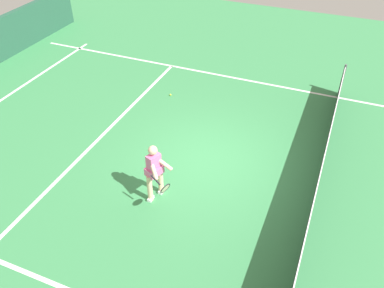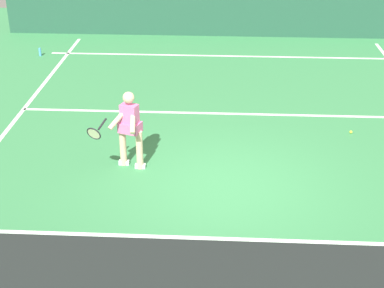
{
  "view_description": "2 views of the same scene",
  "coord_description": "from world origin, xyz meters",
  "views": [
    {
      "loc": [
        8.0,
        2.83,
        7.04
      ],
      "look_at": [
        0.71,
        -0.18,
        0.99
      ],
      "focal_mm": 37.34,
      "sensor_mm": 36.0,
      "label": 1
    },
    {
      "loc": [
        0.1,
        9.06,
        5.47
      ],
      "look_at": [
        0.57,
        0.51,
        1.13
      ],
      "focal_mm": 53.91,
      "sensor_mm": 36.0,
      "label": 2
    }
  ],
  "objects": [
    {
      "name": "tennis_ball_near",
      "position": [
        -2.74,
        -2.4,
        0.03
      ],
      "size": [
        0.07,
        0.07,
        0.07
      ],
      "primitive_type": "sphere",
      "color": "#D1E533",
      "rests_on": "ground"
    },
    {
      "name": "court_net",
      "position": [
        0.0,
        2.95,
        0.51
      ],
      "size": [
        10.28,
        0.08,
        1.1
      ],
      "color": "#4C4C51",
      "rests_on": "ground"
    },
    {
      "name": "tennis_player",
      "position": [
        1.83,
        -0.66,
        0.85
      ],
      "size": [
        0.99,
        0.86,
        1.55
      ],
      "color": "beige",
      "rests_on": "ground"
    },
    {
      "name": "sideline_left_marking",
      "position": [
        -4.8,
        0.0,
        0.0
      ],
      "size": [
        0.1,
        18.17,
        0.01
      ],
      "primitive_type": "cube",
      "color": "white",
      "rests_on": "ground"
    },
    {
      "name": "ground_plane",
      "position": [
        0.0,
        0.0,
        0.0
      ],
      "size": [
        26.23,
        26.23,
        0.0
      ],
      "primitive_type": "plane",
      "color": "#38844C"
    },
    {
      "name": "service_line_marking",
      "position": [
        0.0,
        -3.31,
        0.0
      ],
      "size": [
        9.6,
        0.1,
        0.01
      ],
      "primitive_type": "cube",
      "color": "white",
      "rests_on": "ground"
    }
  ]
}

